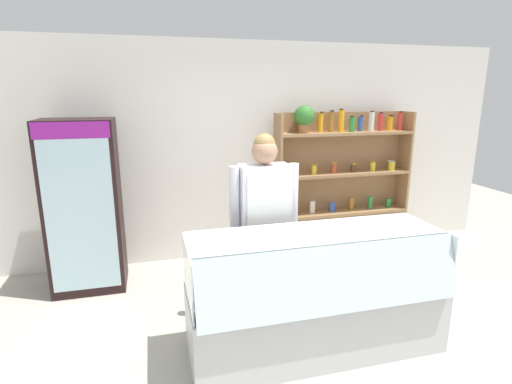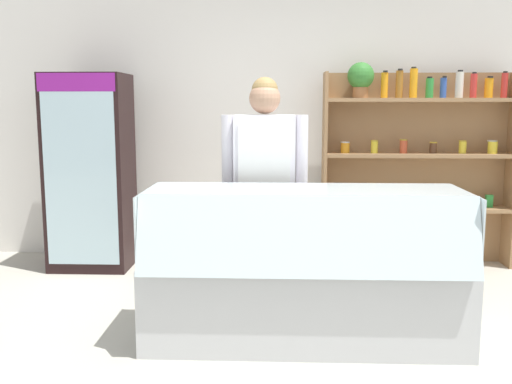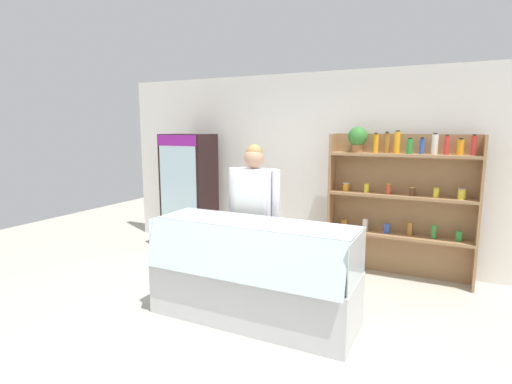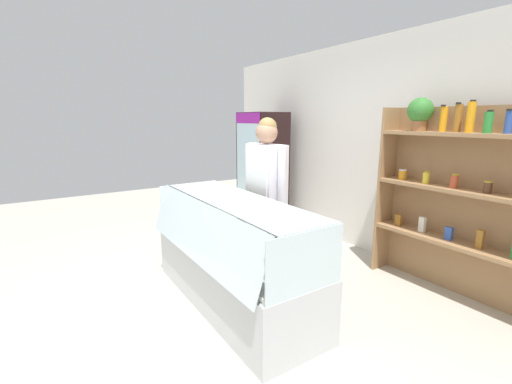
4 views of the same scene
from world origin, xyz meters
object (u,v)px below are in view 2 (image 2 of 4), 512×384
deli_display_case (303,294)px  shop_clerk (265,173)px  shelving_unit (412,152)px  drinks_fridge (90,172)px

deli_display_case → shop_clerk: size_ratio=1.19×
shelving_unit → deli_display_case: 2.34m
drinks_fridge → shelving_unit: size_ratio=0.94×
drinks_fridge → deli_display_case: size_ratio=0.89×
shelving_unit → shop_clerk: (-1.38, -1.33, -0.05)m
shelving_unit → shop_clerk: size_ratio=1.11×
drinks_fridge → shelving_unit: shelving_unit is taller
shop_clerk → deli_display_case: bearing=-64.6°
shop_clerk → drinks_fridge: bearing=147.0°
drinks_fridge → shelving_unit: (3.05, 0.25, 0.18)m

